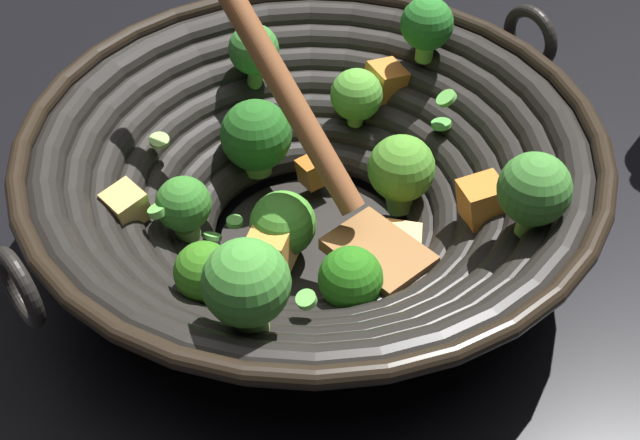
% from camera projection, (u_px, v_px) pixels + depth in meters
% --- Properties ---
extents(ground_plane, '(4.00, 4.00, 0.00)m').
position_uv_depth(ground_plane, '(313.00, 249.00, 0.74)').
color(ground_plane, black).
extents(wok, '(0.45, 0.42, 0.24)m').
position_uv_depth(wok, '(313.00, 180.00, 0.69)').
color(wok, black).
rests_on(wok, ground).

